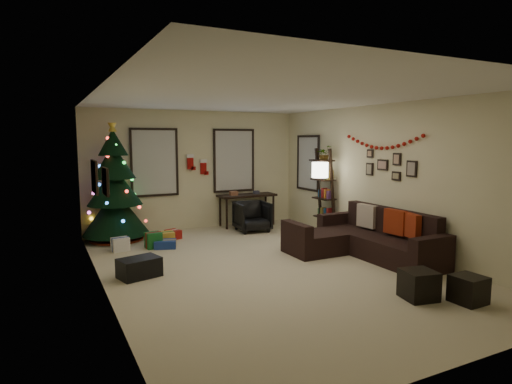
% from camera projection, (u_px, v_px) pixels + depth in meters
% --- Properties ---
extents(floor, '(7.00, 7.00, 0.00)m').
position_uv_depth(floor, '(267.00, 267.00, 6.96)').
color(floor, beige).
rests_on(floor, ground).
extents(ceiling, '(7.00, 7.00, 0.00)m').
position_uv_depth(ceiling, '(268.00, 97.00, 6.64)').
color(ceiling, white).
rests_on(ceiling, floor).
extents(wall_back, '(5.00, 0.00, 5.00)m').
position_uv_depth(wall_back, '(196.00, 170.00, 9.90)').
color(wall_back, beige).
rests_on(wall_back, floor).
extents(wall_front, '(5.00, 0.00, 5.00)m').
position_uv_depth(wall_front, '(460.00, 221.00, 3.70)').
color(wall_front, beige).
rests_on(wall_front, floor).
extents(wall_left, '(0.00, 7.00, 7.00)m').
position_uv_depth(wall_left, '(101.00, 193.00, 5.68)').
color(wall_left, beige).
rests_on(wall_left, floor).
extents(wall_right, '(0.00, 7.00, 7.00)m').
position_uv_depth(wall_right, '(387.00, 178.00, 7.91)').
color(wall_right, beige).
rests_on(wall_right, floor).
extents(window_back_left, '(1.05, 0.06, 1.50)m').
position_uv_depth(window_back_left, '(154.00, 162.00, 9.43)').
color(window_back_left, '#728CB2').
rests_on(window_back_left, wall_back).
extents(window_back_right, '(1.05, 0.06, 1.50)m').
position_uv_depth(window_back_right, '(234.00, 161.00, 10.27)').
color(window_back_right, '#728CB2').
rests_on(window_back_right, wall_back).
extents(window_right_wall, '(0.06, 0.90, 1.30)m').
position_uv_depth(window_right_wall, '(308.00, 163.00, 10.14)').
color(window_right_wall, '#728CB2').
rests_on(window_right_wall, wall_right).
extents(christmas_tree, '(1.33, 1.33, 2.47)m').
position_uv_depth(christmas_tree, '(115.00, 190.00, 8.72)').
color(christmas_tree, black).
rests_on(christmas_tree, floor).
extents(presents, '(1.43, 1.00, 0.30)m').
position_uv_depth(presents, '(156.00, 240.00, 8.33)').
color(presents, silver).
rests_on(presents, floor).
extents(sofa, '(1.74, 2.55, 0.84)m').
position_uv_depth(sofa, '(364.00, 240.00, 7.62)').
color(sofa, black).
rests_on(sofa, floor).
extents(pillow_red_a, '(0.21, 0.41, 0.40)m').
position_uv_depth(pillow_red_a, '(412.00, 226.00, 7.07)').
color(pillow_red_a, maroon).
rests_on(pillow_red_a, sofa).
extents(pillow_red_b, '(0.15, 0.43, 0.42)m').
position_uv_depth(pillow_red_b, '(395.00, 222.00, 7.39)').
color(pillow_red_b, maroon).
rests_on(pillow_red_b, sofa).
extents(pillow_cream, '(0.15, 0.43, 0.42)m').
position_uv_depth(pillow_cream, '(367.00, 216.00, 8.03)').
color(pillow_cream, '#BBAA98').
rests_on(pillow_cream, sofa).
extents(ottoman_near, '(0.47, 0.47, 0.38)m').
position_uv_depth(ottoman_near, '(419.00, 285.00, 5.54)').
color(ottoman_near, black).
rests_on(ottoman_near, floor).
extents(ottoman_far, '(0.38, 0.38, 0.35)m').
position_uv_depth(ottoman_far, '(468.00, 289.00, 5.41)').
color(ottoman_far, black).
rests_on(ottoman_far, floor).
extents(desk, '(1.39, 0.50, 0.75)m').
position_uv_depth(desk, '(247.00, 198.00, 10.26)').
color(desk, black).
rests_on(desk, floor).
extents(desk_chair, '(0.71, 0.67, 0.68)m').
position_uv_depth(desk_chair, '(252.00, 216.00, 9.65)').
color(desk_chair, black).
rests_on(desk_chair, floor).
extents(bookshelf, '(0.30, 0.55, 1.86)m').
position_uv_depth(bookshelf, '(325.00, 193.00, 9.34)').
color(bookshelf, black).
rests_on(bookshelf, floor).
extents(potted_plant, '(0.50, 0.46, 0.46)m').
position_uv_depth(potted_plant, '(324.00, 151.00, 9.28)').
color(potted_plant, '#4C4C4C').
rests_on(potted_plant, bookshelf).
extents(floor_lamp, '(0.33, 0.33, 1.58)m').
position_uv_depth(floor_lamp, '(320.00, 175.00, 8.86)').
color(floor_lamp, black).
rests_on(floor_lamp, floor).
extents(art_map, '(0.04, 0.60, 0.50)m').
position_uv_depth(art_map, '(94.00, 177.00, 6.44)').
color(art_map, black).
rests_on(art_map, wall_left).
extents(art_abstract, '(0.04, 0.45, 0.35)m').
position_uv_depth(art_abstract, '(105.00, 181.00, 5.39)').
color(art_abstract, black).
rests_on(art_abstract, wall_left).
extents(gallery, '(0.03, 1.25, 0.54)m').
position_uv_depth(gallery, '(390.00, 166.00, 7.81)').
color(gallery, black).
rests_on(gallery, wall_right).
extents(garland, '(0.08, 1.90, 0.30)m').
position_uv_depth(garland, '(382.00, 142.00, 7.91)').
color(garland, '#A5140C').
rests_on(garland, wall_right).
extents(stocking_left, '(0.20, 0.05, 0.36)m').
position_uv_depth(stocking_left, '(191.00, 162.00, 9.74)').
color(stocking_left, '#990F0C').
rests_on(stocking_left, wall_back).
extents(stocking_right, '(0.20, 0.05, 0.36)m').
position_uv_depth(stocking_right, '(204.00, 167.00, 9.95)').
color(stocking_right, '#990F0C').
rests_on(stocking_right, wall_back).
extents(storage_bin, '(0.67, 0.53, 0.29)m').
position_uv_depth(storage_bin, '(139.00, 268.00, 6.42)').
color(storage_bin, black).
rests_on(storage_bin, floor).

